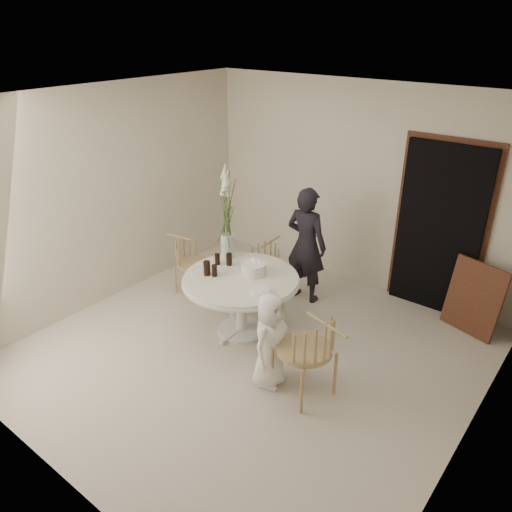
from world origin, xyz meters
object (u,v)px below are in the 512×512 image
Objects in this scene: chair_left at (186,256)px; girl at (306,245)px; chair_far at (266,263)px; table at (241,286)px; flower_vase at (226,214)px; birthday_cake at (254,269)px; boy at (270,340)px; chair_right at (315,347)px.

chair_left is 1.60m from girl.
table is at bearing -76.43° from chair_far.
girl is 1.15m from flower_vase.
flower_vase is (0.77, -0.04, 0.78)m from chair_left.
chair_left is 2.72× the size of birthday_cake.
flower_vase is at bearing 146.80° from table.
girl is at bearing 83.08° from table.
girl is (0.39, 0.33, 0.25)m from chair_far.
table is 0.96m from boy.
flower_vase reaches higher than birthday_cake.
chair_far is 1.08m from chair_left.
table is at bearing 81.77° from girl.
flower_vase is at bearing 52.92° from girl.
chair_left is at bearing -158.68° from chair_far.
chair_left is at bearing 164.48° from table.
chair_left is at bearing 176.95° from flower_vase.
chair_far is 0.68× the size of flower_vase.
chair_far is at bearing 31.79° from boy.
chair_far is 0.78× the size of boy.
chair_left is (-0.98, -0.46, -0.01)m from chair_far.
chair_far is 0.57m from girl.
chair_left is at bearing 171.40° from birthday_cake.
flower_vase reaches higher than table.
chair_right is 2.64m from chair_left.
girl reaches higher than boy.
table is at bearing -95.26° from chair_right.
boy is (0.66, -1.65, -0.25)m from girl.
boy is at bearing -55.35° from chair_far.
chair_left is 0.66× the size of flower_vase.
chair_right is 2.01m from flower_vase.
chair_far is 2.81× the size of birthday_cake.
girl is at bearing -129.74° from chair_right.
chair_right is at bearing -20.07° from table.
boy is at bearing -33.06° from flower_vase.
flower_vase reaches higher than chair_far.
chair_right is (1.27, -0.47, -0.00)m from table.
chair_right is 3.35× the size of birthday_cake.
flower_vase reaches higher than chair_left.
chair_right is at bearing -26.90° from birthday_cake.
birthday_cake is (0.07, 0.15, 0.18)m from table.
chair_right is 0.93× the size of boy.
girl is at bearing 54.23° from flower_vase.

